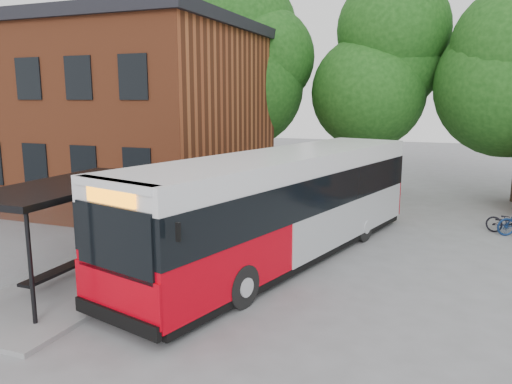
% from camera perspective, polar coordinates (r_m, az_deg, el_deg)
% --- Properties ---
extents(ground, '(100.00, 100.00, 0.00)m').
position_cam_1_polar(ground, '(13.24, -1.63, -11.81)').
color(ground, slate).
extents(station_building, '(18.40, 10.40, 8.50)m').
position_cam_1_polar(station_building, '(26.96, -20.27, 8.31)').
color(station_building, brown).
rests_on(station_building, ground).
extents(bus_shelter, '(3.60, 7.00, 2.90)m').
position_cam_1_polar(bus_shelter, '(14.29, -20.23, -4.64)').
color(bus_shelter, black).
rests_on(bus_shelter, ground).
extents(tree_0, '(7.92, 7.92, 11.00)m').
position_cam_1_polar(tree_0, '(29.32, -0.37, 11.54)').
color(tree_0, '#144011').
rests_on(tree_0, ground).
extents(tree_1, '(7.92, 7.92, 10.40)m').
position_cam_1_polar(tree_1, '(28.52, 13.83, 10.66)').
color(tree_1, '#144011').
rests_on(tree_1, ground).
extents(city_bus, '(6.17, 13.65, 3.40)m').
position_cam_1_polar(city_bus, '(15.75, 3.24, -1.67)').
color(city_bus, '#C6000F').
rests_on(city_bus, ground).
extents(bicycle_0, '(1.94, 1.27, 0.96)m').
position_cam_1_polar(bicycle_0, '(20.99, 27.17, -3.12)').
color(bicycle_0, black).
rests_on(bicycle_0, ground).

